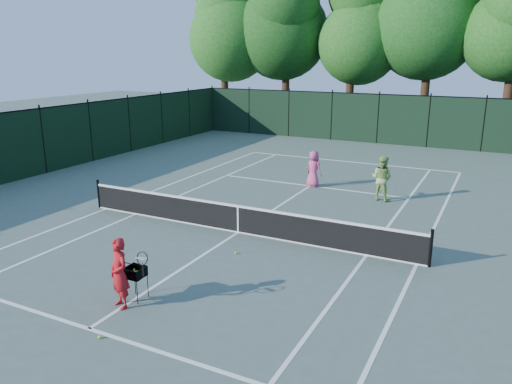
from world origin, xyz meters
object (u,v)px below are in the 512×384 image
at_px(ball_hopper, 135,272).
at_px(loose_ball_near_cart, 100,337).
at_px(coach, 119,273).
at_px(loose_ball_midcourt, 236,253).
at_px(player_pink, 314,169).
at_px(player_green, 382,178).

bearing_deg(ball_hopper, loose_ball_near_cart, -81.16).
distance_m(coach, loose_ball_midcourt, 3.97).
distance_m(coach, player_pink, 11.75).
xyz_separation_m(ball_hopper, loose_ball_midcourt, (0.75, 3.37, -0.63)).
bearing_deg(coach, player_green, 96.47).
xyz_separation_m(player_pink, ball_hopper, (-0.10, -11.31, -0.10)).
height_order(player_green, ball_hopper, player_green).
bearing_deg(player_green, loose_ball_near_cart, 89.45).
bearing_deg(ball_hopper, coach, -103.81).
height_order(player_pink, ball_hopper, player_pink).
bearing_deg(player_green, ball_hopper, 85.42).
bearing_deg(player_pink, loose_ball_midcourt, 112.71).
xyz_separation_m(coach, player_green, (3.19, 11.03, 0.06)).
height_order(coach, player_green, player_green).
relative_size(player_pink, player_green, 0.88).
bearing_deg(player_green, coach, 85.75).
distance_m(player_pink, ball_hopper, 11.31).
bearing_deg(coach, loose_ball_near_cart, -45.30).
height_order(player_green, loose_ball_near_cart, player_green).
relative_size(coach, player_pink, 1.06).
distance_m(player_pink, loose_ball_midcourt, 8.00).
bearing_deg(player_pink, ball_hopper, 107.50).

